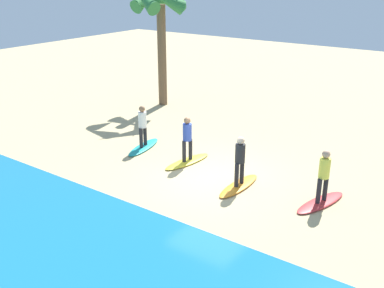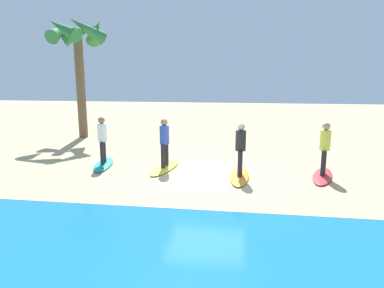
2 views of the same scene
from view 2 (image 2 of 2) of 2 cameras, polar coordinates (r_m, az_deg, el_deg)
name	(u,v)px [view 2 (image 2 of 2)]	position (r m, az deg, el deg)	size (l,w,h in m)	color
ground_plane	(207,176)	(10.99, 2.47, -5.24)	(60.00, 60.00, 0.00)	tan
surfboard_red	(323,176)	(11.53, 20.79, -4.96)	(2.10, 0.56, 0.09)	red
surfer_red	(325,145)	(11.31, 21.14, -0.12)	(0.32, 0.45, 1.64)	#232328
surfboard_orange	(240,176)	(10.83, 7.90, -5.34)	(2.10, 0.56, 0.09)	orange
surfer_orange	(241,145)	(10.59, 8.04, -0.19)	(0.32, 0.46, 1.64)	#232328
surfboard_yellow	(165,168)	(11.74, -4.50, -3.96)	(2.10, 0.56, 0.09)	yellow
surfer_yellow	(164,139)	(11.52, -4.58, 0.80)	(0.32, 0.46, 1.64)	#232328
surfboard_teal	(104,164)	(12.57, -14.41, -3.27)	(2.10, 0.56, 0.09)	teal
surfer_teal	(102,137)	(12.36, -14.63, 1.19)	(0.32, 0.45, 1.64)	#232328
palm_tree	(78,41)	(18.49, -18.37, 15.85)	(2.88, 3.03, 5.97)	brown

